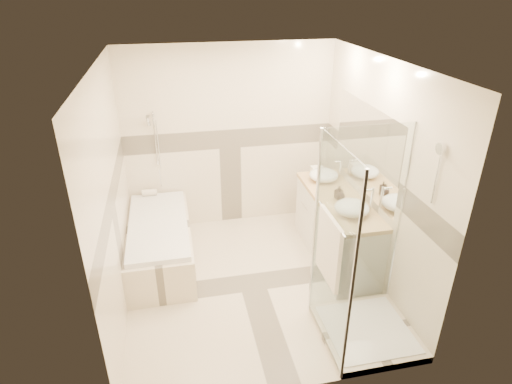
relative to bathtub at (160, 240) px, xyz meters
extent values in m
cube|color=beige|center=(1.02, -0.65, -0.31)|extent=(2.80, 3.00, 0.01)
cube|color=silver|center=(1.02, -0.65, 2.20)|extent=(2.80, 3.00, 0.01)
cube|color=beige|center=(1.02, 0.85, 0.94)|extent=(2.80, 0.01, 2.50)
cube|color=beige|center=(1.02, -2.15, 0.94)|extent=(2.80, 0.01, 2.50)
cube|color=beige|center=(-0.38, -0.65, 0.94)|extent=(0.01, 3.00, 2.50)
cube|color=beige|center=(2.43, -0.65, 0.94)|extent=(0.01, 3.00, 2.50)
cube|color=white|center=(2.41, -0.35, 1.14)|extent=(0.01, 1.60, 1.00)
cylinder|color=silver|center=(0.05, 0.82, 1.04)|extent=(0.02, 0.02, 0.70)
cube|color=beige|center=(0.00, 0.00, -0.06)|extent=(0.75, 1.70, 0.50)
cube|color=white|center=(0.00, 0.00, 0.22)|extent=(0.69, 1.60, 0.06)
ellipsoid|color=white|center=(0.00, 0.00, 0.17)|extent=(0.56, 1.40, 0.16)
cube|color=silver|center=(2.15, -0.35, 0.09)|extent=(0.55, 1.60, 0.80)
cylinder|color=silver|center=(1.86, -0.75, 0.24)|extent=(0.01, 0.24, 0.01)
cylinder|color=silver|center=(1.86, 0.05, 0.24)|extent=(0.01, 0.24, 0.01)
cube|color=tan|center=(2.15, -0.35, 0.52)|extent=(0.57, 1.62, 0.05)
cube|color=beige|center=(1.97, -1.70, -0.27)|extent=(0.90, 0.90, 0.08)
cube|color=white|center=(1.97, -1.70, -0.22)|extent=(0.80, 0.80, 0.01)
cube|color=white|center=(1.53, -1.70, 0.73)|extent=(0.01, 0.90, 2.00)
cube|color=white|center=(1.97, -1.26, 0.73)|extent=(0.90, 0.01, 2.00)
cylinder|color=silver|center=(1.52, -2.15, 0.73)|extent=(0.03, 0.03, 2.00)
cylinder|color=silver|center=(1.52, -1.25, 0.73)|extent=(0.03, 0.03, 2.00)
cylinder|color=silver|center=(2.42, -1.25, 0.73)|extent=(0.03, 0.03, 2.00)
cylinder|color=silver|center=(2.38, -1.70, 1.64)|extent=(0.03, 0.10, 0.10)
cylinder|color=silver|center=(1.49, -1.70, 1.09)|extent=(0.02, 0.60, 0.02)
cube|color=white|center=(1.49, -1.70, 0.79)|extent=(0.04, 0.48, 0.62)
ellipsoid|color=white|center=(2.13, 0.15, 0.62)|extent=(0.37, 0.37, 0.15)
ellipsoid|color=white|center=(2.13, -0.76, 0.62)|extent=(0.38, 0.38, 0.15)
cylinder|color=silver|center=(2.35, 0.15, 0.67)|extent=(0.03, 0.03, 0.26)
cylinder|color=silver|center=(2.31, 0.15, 0.79)|extent=(0.09, 0.02, 0.02)
cylinder|color=silver|center=(2.35, -0.76, 0.69)|extent=(0.03, 0.03, 0.30)
cylinder|color=silver|center=(2.30, -0.76, 0.82)|extent=(0.11, 0.03, 0.03)
imported|color=black|center=(2.13, -0.37, 0.62)|extent=(0.09, 0.09, 0.16)
imported|color=black|center=(2.13, -0.41, 0.62)|extent=(0.12, 0.12, 0.15)
cube|color=white|center=(2.13, 0.33, 0.59)|extent=(0.16, 0.26, 0.08)
cylinder|color=white|center=(-0.10, 0.76, 0.30)|extent=(0.20, 0.09, 0.09)
camera|label=1|loc=(0.25, -4.58, 2.88)|focal=30.00mm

